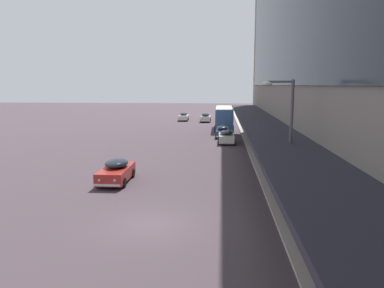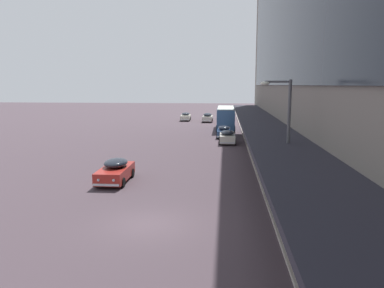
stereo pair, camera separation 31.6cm
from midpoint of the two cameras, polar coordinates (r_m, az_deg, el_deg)
The scene contains 12 objects.
ground at distance 18.59m, azimuth -6.20°, elevation -12.00°, with size 240.00×240.00×0.00m, color #463840.
transit_bus_kerbside_front at distance 56.04m, azimuth 5.32°, elevation 4.13°, with size 2.73×9.97×3.35m.
sedan_second_mid at distance 72.73m, azimuth 5.62°, elevation 4.32°, with size 1.93×4.52×1.55m.
sedan_trailing_mid at distance 68.22m, azimuth 2.53°, elevation 4.08°, with size 1.88×4.94×1.62m.
sedan_lead_near at distance 43.00m, azimuth 5.62°, elevation 1.11°, with size 1.87×4.26×1.55m.
sedan_lead_mid at distance 64.75m, azimuth 5.29°, elevation 3.75°, with size 2.02×4.84×1.52m.
sedan_far_back at distance 26.42m, azimuth -11.25°, elevation -3.98°, with size 1.99×4.57×1.60m.
sedan_trailing_near at distance 70.68m, azimuth -0.84°, elevation 4.22°, with size 1.98×5.05×1.51m.
sedan_second_near at distance 47.92m, azimuth 5.10°, elevation 1.93°, with size 1.89×4.39×1.57m.
pedestrian_at_kerb at distance 20.29m, azimuth 14.82°, elevation -6.94°, with size 0.56×0.40×1.86m.
street_lamp at distance 18.84m, azimuth 14.39°, elevation 0.92°, with size 1.50×0.28×6.75m.
fire_hydrant at distance 14.57m, azimuth 17.51°, elevation -16.42°, with size 0.20×0.40×0.70m.
Camera 2 is at (3.65, -16.99, 6.65)m, focal length 35.00 mm.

